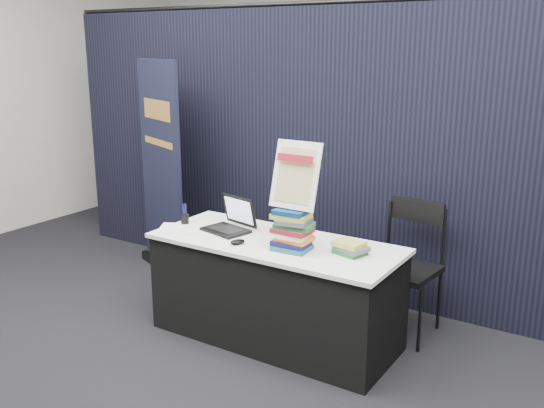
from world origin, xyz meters
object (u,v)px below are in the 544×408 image
at_px(info_sign, 296,176).
at_px(display_table, 275,290).
at_px(pullup_banner, 161,181).
at_px(stacking_chair, 406,262).
at_px(book_stack_short, 349,248).
at_px(book_stack_tall, 293,230).
at_px(laptop, 229,223).

bearing_deg(info_sign, display_table, 162.79).
xyz_separation_m(display_table, pullup_banner, (-1.64, 0.61, 0.50)).
bearing_deg(stacking_chair, pullup_banner, -173.55).
bearing_deg(display_table, book_stack_short, 3.06).
xyz_separation_m(display_table, book_stack_tall, (0.20, -0.10, 0.52)).
relative_size(display_table, info_sign, 3.87).
distance_m(info_sign, pullup_banner, 1.99).
xyz_separation_m(book_stack_short, stacking_chair, (0.19, 0.58, -0.24)).
height_order(info_sign, stacking_chair, info_sign).
bearing_deg(info_sign, book_stack_short, 15.33).
xyz_separation_m(book_stack_tall, pullup_banner, (-1.84, 0.70, -0.02)).
bearing_deg(book_stack_tall, display_table, 154.43).
xyz_separation_m(pullup_banner, stacking_chair, (2.39, 0.01, -0.33)).
distance_m(display_table, pullup_banner, 1.82).
xyz_separation_m(book_stack_short, pullup_banner, (-2.20, 0.58, 0.08)).
xyz_separation_m(info_sign, stacking_chair, (0.55, 0.68, -0.71)).
distance_m(book_stack_tall, info_sign, 0.37).
relative_size(laptop, pullup_banner, 0.19).
relative_size(laptop, info_sign, 0.80).
distance_m(book_stack_short, info_sign, 0.60).
distance_m(laptop, pullup_banner, 1.35).
height_order(display_table, laptop, laptop).
relative_size(book_stack_tall, info_sign, 0.61).
distance_m(book_stack_short, pullup_banner, 2.28).
bearing_deg(info_sign, laptop, 172.33).
bearing_deg(laptop, stacking_chair, 38.92).
bearing_deg(display_table, pullup_banner, 159.65).
distance_m(laptop, info_sign, 0.77).
bearing_deg(book_stack_short, laptop, -179.90).
bearing_deg(pullup_banner, book_stack_short, 8.01).
xyz_separation_m(book_stack_tall, book_stack_short, (0.36, 0.13, -0.10)).
bearing_deg(display_table, stacking_chair, 39.36).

